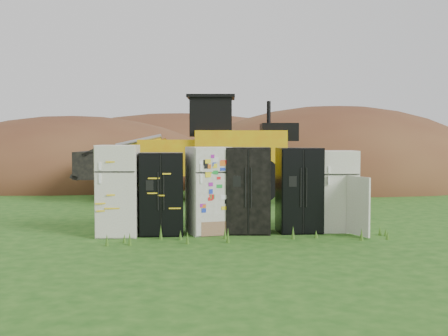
% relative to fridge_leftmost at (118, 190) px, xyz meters
% --- Properties ---
extents(ground, '(120.00, 120.00, 0.00)m').
position_rel_fridge_leftmost_xyz_m(ground, '(2.36, 0.03, -0.93)').
color(ground, '#1C4A13').
rests_on(ground, ground).
extents(fridge_leftmost, '(0.89, 0.86, 1.87)m').
position_rel_fridge_leftmost_xyz_m(fridge_leftmost, '(0.00, 0.00, 0.00)').
color(fridge_leftmost, silver).
rests_on(fridge_leftmost, ground).
extents(fridge_black_side, '(0.93, 0.75, 1.71)m').
position_rel_fridge_leftmost_xyz_m(fridge_black_side, '(0.89, 0.03, -0.08)').
color(fridge_black_side, black).
rests_on(fridge_black_side, ground).
extents(fridge_sticker, '(0.95, 0.91, 1.82)m').
position_rel_fridge_leftmost_xyz_m(fridge_sticker, '(1.87, 0.06, -0.02)').
color(fridge_sticker, silver).
rests_on(fridge_sticker, ground).
extents(fridge_dark_mid, '(1.03, 0.88, 1.82)m').
position_rel_fridge_leftmost_xyz_m(fridge_dark_mid, '(2.71, 0.03, -0.03)').
color(fridge_dark_mid, black).
rests_on(fridge_dark_mid, ground).
extents(fridge_black_right, '(0.92, 0.78, 1.80)m').
position_rel_fridge_leftmost_xyz_m(fridge_black_right, '(3.81, -0.00, -0.03)').
color(fridge_black_right, black).
rests_on(fridge_black_right, ground).
extents(fridge_open_door, '(0.84, 0.78, 1.74)m').
position_rel_fridge_leftmost_xyz_m(fridge_open_door, '(4.66, 0.06, -0.06)').
color(fridge_open_door, silver).
rests_on(fridge_open_door, ground).
extents(wheel_loader, '(7.30, 3.71, 3.38)m').
position_rel_fridge_leftmost_xyz_m(wheel_loader, '(1.71, 6.59, 0.76)').
color(wheel_loader, gold).
rests_on(wheel_loader, ground).
extents(dirt_mound_right, '(14.29, 10.48, 6.82)m').
position_rel_fridge_leftmost_xyz_m(dirt_mound_right, '(8.46, 11.84, -0.93)').
color(dirt_mound_right, '#4A2517').
rests_on(dirt_mound_right, ground).
extents(dirt_mound_left, '(14.21, 10.66, 6.01)m').
position_rel_fridge_leftmost_xyz_m(dirt_mound_left, '(-2.87, 13.79, -0.93)').
color(dirt_mound_left, '#4A2517').
rests_on(dirt_mound_left, ground).
extents(dirt_mound_back, '(18.73, 12.48, 6.69)m').
position_rel_fridge_leftmost_xyz_m(dirt_mound_back, '(2.15, 18.18, -0.93)').
color(dirt_mound_back, '#4A2517').
rests_on(dirt_mound_back, ground).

